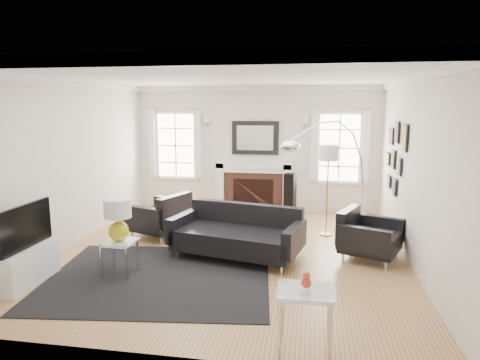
% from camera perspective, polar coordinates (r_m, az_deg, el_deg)
% --- Properties ---
extents(floor, '(6.00, 6.00, 0.00)m').
position_cam_1_polar(floor, '(7.08, -1.24, -9.56)').
color(floor, '#96653F').
rests_on(floor, ground).
extents(back_wall, '(5.50, 0.04, 2.80)m').
position_cam_1_polar(back_wall, '(9.69, 2.06, 4.19)').
color(back_wall, beige).
rests_on(back_wall, floor).
extents(front_wall, '(5.50, 0.04, 2.80)m').
position_cam_1_polar(front_wall, '(3.89, -9.65, -4.40)').
color(front_wall, beige).
rests_on(front_wall, floor).
extents(left_wall, '(0.04, 6.00, 2.80)m').
position_cam_1_polar(left_wall, '(7.74, -21.72, 2.09)').
color(left_wall, beige).
rests_on(left_wall, floor).
extents(right_wall, '(0.04, 6.00, 2.80)m').
position_cam_1_polar(right_wall, '(6.79, 22.15, 1.07)').
color(right_wall, beige).
rests_on(right_wall, floor).
extents(ceiling, '(5.50, 6.00, 0.02)m').
position_cam_1_polar(ceiling, '(6.69, -1.34, 13.69)').
color(ceiling, white).
rests_on(ceiling, back_wall).
extents(crown_molding, '(5.50, 6.00, 0.12)m').
position_cam_1_polar(crown_molding, '(6.69, -1.33, 13.18)').
color(crown_molding, white).
rests_on(crown_molding, back_wall).
extents(fireplace, '(1.70, 0.69, 1.11)m').
position_cam_1_polar(fireplace, '(9.60, 1.86, -1.03)').
color(fireplace, white).
rests_on(fireplace, floor).
extents(mantel_mirror, '(1.05, 0.07, 0.75)m').
position_cam_1_polar(mantel_mirror, '(9.62, 2.03, 5.64)').
color(mantel_mirror, black).
rests_on(mantel_mirror, back_wall).
extents(window_left, '(1.24, 0.15, 1.62)m').
position_cam_1_polar(window_left, '(10.04, -8.54, 4.62)').
color(window_left, white).
rests_on(window_left, back_wall).
extents(window_right, '(1.24, 0.15, 1.62)m').
position_cam_1_polar(window_right, '(9.56, 13.10, 4.22)').
color(window_right, white).
rests_on(window_right, back_wall).
extents(gallery_wall, '(0.04, 1.73, 1.29)m').
position_cam_1_polar(gallery_wall, '(8.03, 20.02, 3.40)').
color(gallery_wall, black).
rests_on(gallery_wall, right_wall).
extents(tv_unit, '(0.35, 1.00, 1.09)m').
position_cam_1_polar(tv_unit, '(6.43, -26.63, -9.56)').
color(tv_unit, white).
rests_on(tv_unit, floor).
extents(area_rug, '(3.30, 2.86, 0.01)m').
position_cam_1_polar(area_rug, '(6.20, -10.68, -12.54)').
color(area_rug, black).
rests_on(area_rug, floor).
extents(sofa, '(2.16, 1.34, 0.66)m').
position_cam_1_polar(sofa, '(6.76, -0.26, -7.30)').
color(sofa, black).
rests_on(sofa, floor).
extents(armchair_left, '(1.15, 1.22, 0.66)m').
position_cam_1_polar(armchair_left, '(7.91, -10.44, -4.83)').
color(armchair_left, black).
rests_on(armchair_left, floor).
extents(armchair_right, '(1.10, 1.16, 0.62)m').
position_cam_1_polar(armchair_right, '(6.99, 16.54, -7.22)').
color(armchair_right, black).
rests_on(armchair_right, floor).
extents(coffee_table, '(0.78, 0.78, 0.35)m').
position_cam_1_polar(coffee_table, '(7.11, -5.58, -6.83)').
color(coffee_table, silver).
rests_on(coffee_table, floor).
extents(side_table_left, '(0.45, 0.45, 0.49)m').
position_cam_1_polar(side_table_left, '(6.29, -15.77, -8.71)').
color(side_table_left, silver).
rests_on(side_table_left, floor).
extents(nesting_table, '(0.55, 0.46, 0.61)m').
position_cam_1_polar(nesting_table, '(4.34, 8.76, -15.74)').
color(nesting_table, silver).
rests_on(nesting_table, floor).
extents(gourd_lamp, '(0.38, 0.38, 0.60)m').
position_cam_1_polar(gourd_lamp, '(6.17, -15.96, -4.76)').
color(gourd_lamp, gold).
rests_on(gourd_lamp, side_table_left).
extents(orange_vase, '(0.10, 0.10, 0.16)m').
position_cam_1_polar(orange_vase, '(4.25, 8.84, -13.17)').
color(orange_vase, '#B83317').
rests_on(orange_vase, nesting_table).
extents(arc_floor_lamp, '(1.55, 1.43, 2.19)m').
position_cam_1_polar(arc_floor_lamp, '(7.35, 11.80, 0.50)').
color(arc_floor_lamp, silver).
rests_on(arc_floor_lamp, floor).
extents(stick_floor_lamp, '(0.34, 0.34, 1.66)m').
position_cam_1_polar(stick_floor_lamp, '(7.82, 11.72, 2.94)').
color(stick_floor_lamp, gold).
rests_on(stick_floor_lamp, floor).
extents(speaker_tower, '(0.25, 0.25, 1.04)m').
position_cam_1_polar(speaker_tower, '(8.57, 6.66, -2.57)').
color(speaker_tower, black).
rests_on(speaker_tower, floor).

